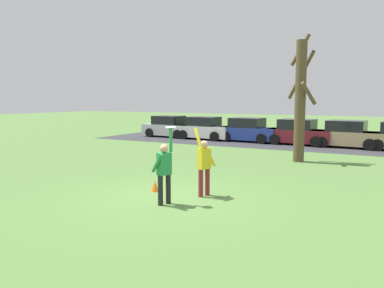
{
  "coord_description": "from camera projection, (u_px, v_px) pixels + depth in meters",
  "views": [
    {
      "loc": [
        5.82,
        -9.22,
        2.85
      ],
      "look_at": [
        0.51,
        0.48,
        1.56
      ],
      "focal_mm": 36.18,
      "sensor_mm": 36.0,
      "label": 1
    }
  ],
  "objects": [
    {
      "name": "person_catcher",
      "position": [
        164.0,
        169.0,
        10.4
      ],
      "size": [
        0.49,
        0.59,
        2.08
      ],
      "rotation": [
        0.0,
        0.0,
        1.19
      ],
      "color": "black",
      "rests_on": "ground_plane"
    },
    {
      "name": "parking_strip",
      "position": [
        270.0,
        143.0,
        25.15
      ],
      "size": [
        24.55,
        6.4,
        0.01
      ],
      "primitive_type": "cube",
      "color": "#38383D",
      "rests_on": "ground_plane"
    },
    {
      "name": "person_defender",
      "position": [
        204.0,
        163.0,
        11.3
      ],
      "size": [
        0.58,
        0.64,
        2.04
      ],
      "rotation": [
        0.0,
        0.0,
        4.33
      ],
      "color": "maroon",
      "rests_on": "ground_plane"
    },
    {
      "name": "frisbee_disc",
      "position": [
        171.0,
        127.0,
        10.41
      ],
      "size": [
        0.29,
        0.29,
        0.02
      ],
      "primitive_type": "cylinder",
      "color": "white",
      "rests_on": "person_catcher"
    },
    {
      "name": "ground_plane",
      "position": [
        168.0,
        198.0,
        11.14
      ],
      "size": [
        120.0,
        120.0,
        0.0
      ],
      "primitive_type": "plane",
      "color": "#567F3D"
    },
    {
      "name": "parked_car_blue",
      "position": [
        248.0,
        131.0,
        25.97
      ],
      "size": [
        4.21,
        2.24,
        1.59
      ],
      "rotation": [
        0.0,
        0.0,
        -0.06
      ],
      "color": "#233893",
      "rests_on": "ground_plane"
    },
    {
      "name": "field_cone_orange",
      "position": [
        155.0,
        186.0,
        11.98
      ],
      "size": [
        0.26,
        0.26,
        0.32
      ],
      "primitive_type": "cone",
      "color": "orange",
      "rests_on": "ground_plane"
    },
    {
      "name": "parked_car_white",
      "position": [
        205.0,
        129.0,
        27.51
      ],
      "size": [
        4.21,
        2.24,
        1.59
      ],
      "rotation": [
        0.0,
        0.0,
        -0.06
      ],
      "color": "white",
      "rests_on": "ground_plane"
    },
    {
      "name": "parked_car_tan",
      "position": [
        348.0,
        135.0,
        22.8
      ],
      "size": [
        4.21,
        2.24,
        1.59
      ],
      "rotation": [
        0.0,
        0.0,
        -0.06
      ],
      "color": "tan",
      "rests_on": "ground_plane"
    },
    {
      "name": "parked_car_silver",
      "position": [
        170.0,
        127.0,
        29.14
      ],
      "size": [
        4.21,
        2.24,
        1.59
      ],
      "rotation": [
        0.0,
        0.0,
        -0.06
      ],
      "color": "#BCBCC1",
      "rests_on": "ground_plane"
    },
    {
      "name": "bare_tree_tall",
      "position": [
        300.0,
        99.0,
        17.41
      ],
      "size": [
        1.41,
        1.4,
        5.78
      ],
      "color": "brown",
      "rests_on": "ground_plane"
    },
    {
      "name": "parked_car_maroon",
      "position": [
        299.0,
        133.0,
        24.25
      ],
      "size": [
        4.21,
        2.24,
        1.59
      ],
      "rotation": [
        0.0,
        0.0,
        -0.06
      ],
      "color": "maroon",
      "rests_on": "ground_plane"
    }
  ]
}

